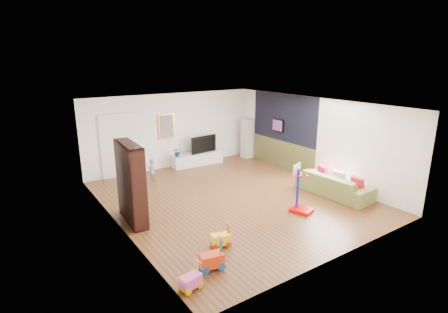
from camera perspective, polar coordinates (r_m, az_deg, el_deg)
floor at (r=10.16m, az=1.27°, el=-6.77°), size 6.50×7.50×0.00m
ceiling at (r=9.46m, az=1.37°, el=8.53°), size 6.50×7.50×0.00m
wall_back at (r=12.88m, az=-8.41°, el=4.19°), size 6.50×0.00×2.70m
wall_front at (r=7.16m, az=19.08°, el=-5.88°), size 6.50×0.00×2.70m
wall_left at (r=8.35m, az=-17.21°, el=-2.66°), size 0.00×7.50×2.70m
wall_right at (r=11.85m, az=14.25°, el=2.88°), size 0.00×7.50×2.70m
navy_accent at (r=12.70m, az=9.65°, el=6.27°), size 0.01×3.20×1.70m
olive_wainscot at (r=12.99m, az=9.39°, el=0.38°), size 0.01×3.20×1.00m
doorway at (r=12.23m, az=-16.29°, el=1.66°), size 1.45×0.06×2.10m
painting_back at (r=12.70m, az=-9.38°, el=4.90°), size 0.62×0.06×0.92m
artwork_right at (r=12.85m, az=8.77°, el=5.05°), size 0.04×0.56×0.46m
media_console at (r=13.22m, az=-4.36°, el=-0.40°), size 1.98×0.59×0.46m
tall_cabinet at (r=14.09m, az=3.77°, el=2.98°), size 0.39×0.39×1.58m
bookshelf at (r=8.71m, az=-14.95°, el=-4.24°), size 0.43×1.37×1.98m
sofa at (r=10.74m, az=17.50°, el=-4.40°), size 0.98×2.26×0.65m
basketball_hoop at (r=9.25m, az=12.75°, el=-5.19°), size 0.59×0.65×1.29m
ride_on_yellow at (r=7.59m, az=-0.56°, el=-12.72°), size 0.45×0.35×0.53m
ride_on_orange at (r=6.85m, az=-2.06°, el=-15.77°), size 0.50×0.36×0.60m
ride_on_pink at (r=6.39m, az=-5.49°, el=-18.93°), size 0.41×0.30×0.50m
child at (r=11.55m, az=-11.72°, el=-2.26°), size 0.33×0.28×0.77m
tv at (r=13.23m, az=-3.61°, el=2.10°), size 1.13×0.28×0.64m
vase_plant at (r=12.70m, az=-7.61°, el=0.76°), size 0.36×0.32×0.36m
pillow_left at (r=10.46m, az=20.97°, el=-4.18°), size 0.16×0.40×0.39m
pillow_center at (r=10.83m, az=18.30°, el=-3.25°), size 0.11×0.39×0.39m
pillow_right at (r=11.23m, az=15.83°, el=-2.38°), size 0.21×0.41×0.39m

